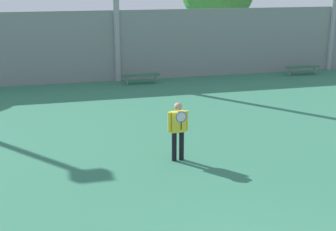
# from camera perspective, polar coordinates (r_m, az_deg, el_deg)

# --- Properties ---
(tennis_player) EXTENTS (0.59, 0.41, 1.70)m
(tennis_player) POSITION_cam_1_polar(r_m,az_deg,el_deg) (13.03, 1.23, -1.51)
(tennis_player) COLOR black
(tennis_player) RESTS_ON ground_plane
(bench_courtside_near) EXTENTS (1.80, 0.40, 0.44)m
(bench_courtside_near) POSITION_cam_1_polar(r_m,az_deg,el_deg) (22.82, -3.25, 4.89)
(bench_courtside_near) COLOR #28663D
(bench_courtside_near) RESTS_ON ground_plane
(bench_courtside_far) EXTENTS (1.85, 0.40, 0.44)m
(bench_courtside_far) POSITION_cam_1_polar(r_m,az_deg,el_deg) (25.91, 16.09, 5.67)
(bench_courtside_far) COLOR #28663D
(bench_courtside_far) RESTS_ON ground_plane
(back_fence) EXTENTS (30.46, 0.06, 3.47)m
(back_fence) POSITION_cam_1_polar(r_m,az_deg,el_deg) (23.43, -5.99, 8.43)
(back_fence) COLOR gray
(back_fence) RESTS_ON ground_plane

